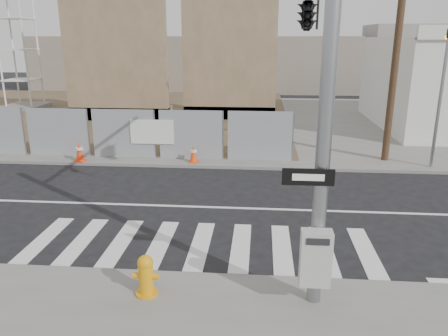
# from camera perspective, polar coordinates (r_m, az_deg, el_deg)

# --- Properties ---
(ground) EXTENTS (100.00, 100.00, 0.00)m
(ground) POSITION_cam_1_polar(r_m,az_deg,el_deg) (13.21, -1.62, -5.16)
(ground) COLOR black
(ground) RESTS_ON ground
(sidewalk_far) EXTENTS (50.00, 20.00, 0.12)m
(sidewalk_far) POSITION_cam_1_polar(r_m,az_deg,el_deg) (26.66, 1.77, 6.21)
(sidewalk_far) COLOR slate
(sidewalk_far) RESTS_ON ground
(signal_pole) EXTENTS (0.96, 5.87, 7.00)m
(signal_pole) POSITION_cam_1_polar(r_m,az_deg,el_deg) (10.19, 11.39, 15.62)
(signal_pole) COLOR gray
(signal_pole) RESTS_ON sidewalk_near
(far_signal_pole) EXTENTS (0.16, 0.20, 5.60)m
(far_signal_pole) POSITION_cam_1_polar(r_m,az_deg,el_deg) (18.08, 26.70, 10.42)
(far_signal_pole) COLOR gray
(far_signal_pole) RESTS_ON sidewalk_far
(concrete_wall_left) EXTENTS (6.00, 1.30, 8.00)m
(concrete_wall_left) POSITION_cam_1_polar(r_m,az_deg,el_deg) (26.67, -13.87, 12.93)
(concrete_wall_left) COLOR brown
(concrete_wall_left) RESTS_ON sidewalk_far
(concrete_wall_right) EXTENTS (5.50, 1.30, 8.00)m
(concrete_wall_right) POSITION_cam_1_polar(r_m,az_deg,el_deg) (26.38, 0.73, 13.37)
(concrete_wall_right) COLOR brown
(concrete_wall_right) RESTS_ON sidewalk_far
(utility_pole_right) EXTENTS (1.60, 0.28, 10.00)m
(utility_pole_right) POSITION_cam_1_polar(r_m,az_deg,el_deg) (18.40, 21.87, 16.46)
(utility_pole_right) COLOR #473121
(utility_pole_right) RESTS_ON sidewalk_far
(fire_hydrant) EXTENTS (0.51, 0.46, 0.83)m
(fire_hydrant) POSITION_cam_1_polar(r_m,az_deg,el_deg) (8.77, -10.17, -13.62)
(fire_hydrant) COLOR orange
(fire_hydrant) RESTS_ON sidewalk_near
(traffic_cone_c) EXTENTS (0.49, 0.49, 0.80)m
(traffic_cone_c) POSITION_cam_1_polar(r_m,az_deg,el_deg) (18.46, -18.35, 2.03)
(traffic_cone_c) COLOR #FF340D
(traffic_cone_c) RESTS_ON sidewalk_far
(traffic_cone_d) EXTENTS (0.40, 0.40, 0.71)m
(traffic_cone_d) POSITION_cam_1_polar(r_m,az_deg,el_deg) (17.43, -4.02, 1.87)
(traffic_cone_d) COLOR #F4430C
(traffic_cone_d) RESTS_ON sidewalk_far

